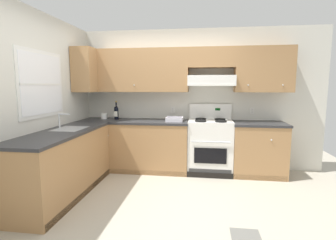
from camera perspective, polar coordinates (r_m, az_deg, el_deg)
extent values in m
plane|color=#B2AA99|center=(3.63, -3.70, -17.32)|extent=(7.04, 7.04, 0.00)
cube|color=slate|center=(2.98, 16.90, -23.49)|extent=(0.30, 0.30, 0.01)
cube|color=silver|center=(4.86, 5.34, 4.58)|extent=(4.68, 0.12, 2.55)
cube|color=#A87A4C|center=(4.77, -7.02, 10.81)|extent=(1.88, 0.34, 0.76)
cube|color=#A87A4C|center=(4.72, 20.45, 10.43)|extent=(0.95, 0.34, 0.76)
cube|color=#A87A4C|center=(4.63, 9.67, 13.46)|extent=(0.80, 0.34, 0.34)
cube|color=white|center=(4.57, 9.57, 8.65)|extent=(0.80, 0.46, 0.17)
cube|color=white|center=(4.35, 9.64, 7.71)|extent=(0.80, 0.03, 0.04)
sphere|color=silver|center=(4.58, -7.54, 7.68)|extent=(0.02, 0.02, 0.02)
sphere|color=silver|center=(4.48, 17.36, 7.41)|extent=(0.02, 0.02, 0.02)
sphere|color=silver|center=(4.61, 24.15, 7.09)|extent=(0.02, 0.02, 0.02)
cube|color=silver|center=(4.83, 1.05, 2.27)|extent=(0.08, 0.01, 0.12)
cube|color=silver|center=(4.82, 1.05, 2.52)|extent=(0.03, 0.00, 0.03)
cube|color=silver|center=(4.82, 1.04, 2.00)|extent=(0.03, 0.00, 0.03)
cube|color=silver|center=(4.87, 18.16, 1.94)|extent=(0.08, 0.01, 0.12)
cube|color=silver|center=(4.87, 18.18, 2.20)|extent=(0.03, 0.00, 0.03)
cube|color=silver|center=(4.87, 18.16, 1.68)|extent=(0.03, 0.00, 0.03)
cube|color=silver|center=(4.04, -26.74, 3.19)|extent=(0.12, 4.00, 2.55)
cube|color=white|center=(4.00, -26.36, 7.13)|extent=(0.04, 1.00, 0.92)
cube|color=white|center=(3.99, -26.12, 7.14)|extent=(0.01, 0.90, 0.82)
cube|color=white|center=(3.99, -26.08, 7.14)|extent=(0.01, 0.90, 0.02)
cube|color=#A87A4C|center=(4.88, -17.32, 10.45)|extent=(0.34, 0.64, 0.76)
cube|color=#A87A4C|center=(4.76, -7.37, -5.73)|extent=(1.95, 0.61, 0.87)
cube|color=#2D2D30|center=(4.68, -7.47, -0.30)|extent=(1.97, 0.63, 0.04)
cube|color=#A87A4C|center=(4.70, 19.35, -6.28)|extent=(0.86, 0.61, 0.87)
cube|color=#2D2D30|center=(4.61, 19.60, -0.78)|extent=(0.89, 0.63, 0.04)
cube|color=black|center=(4.47, 2.16, -11.80)|extent=(3.54, 0.06, 0.09)
sphere|color=silver|center=(4.53, -13.23, -3.39)|extent=(0.03, 0.03, 0.03)
sphere|color=silver|center=(4.37, 21.98, -4.14)|extent=(0.03, 0.03, 0.03)
cube|color=#A87A4C|center=(3.90, -22.26, -9.25)|extent=(0.61, 1.89, 0.87)
cube|color=#2D2D30|center=(3.80, -22.61, -2.66)|extent=(0.63, 1.91, 0.04)
cube|color=black|center=(3.90, -18.34, -15.14)|extent=(0.06, 1.85, 0.09)
cube|color=#999B9E|center=(4.00, -20.92, -1.85)|extent=(0.40, 0.48, 0.01)
cube|color=#28282B|center=(4.01, -20.87, -2.87)|extent=(0.34, 0.42, 0.14)
cylinder|color=silver|center=(4.06, -22.98, -0.20)|extent=(0.03, 0.03, 0.22)
cylinder|color=silver|center=(4.01, -22.07, 1.19)|extent=(0.16, 0.02, 0.02)
cube|color=white|center=(4.60, 9.29, -5.99)|extent=(0.76, 0.58, 0.91)
cube|color=black|center=(4.34, 9.37, -7.86)|extent=(0.53, 0.01, 0.26)
cylinder|color=silver|center=(4.26, 9.44, -4.83)|extent=(0.65, 0.02, 0.02)
cube|color=#333333|center=(4.42, 9.28, -11.42)|extent=(0.70, 0.01, 0.11)
cube|color=white|center=(4.52, 9.41, -0.25)|extent=(0.76, 0.58, 0.02)
cube|color=white|center=(4.77, 9.36, 1.81)|extent=(0.76, 0.04, 0.29)
cube|color=#053F0C|center=(4.75, 10.98, 2.35)|extent=(0.09, 0.01, 0.04)
cylinder|color=black|center=(4.37, 7.24, -0.22)|extent=(0.19, 0.19, 0.02)
cylinder|color=black|center=(4.38, 7.24, -0.30)|extent=(0.07, 0.07, 0.01)
cylinder|color=black|center=(4.39, 11.69, -0.30)|extent=(0.19, 0.19, 0.02)
cylinder|color=black|center=(4.39, 11.69, -0.37)|extent=(0.07, 0.07, 0.01)
cylinder|color=black|center=(4.65, 7.28, 0.25)|extent=(0.19, 0.19, 0.02)
cylinder|color=black|center=(4.65, 7.28, 0.17)|extent=(0.07, 0.07, 0.01)
cylinder|color=black|center=(4.66, 11.46, 0.17)|extent=(0.19, 0.19, 0.02)
cylinder|color=black|center=(4.66, 11.46, 0.10)|extent=(0.07, 0.07, 0.01)
cylinder|color=white|center=(4.75, 6.84, 1.53)|extent=(0.04, 0.02, 0.04)
cylinder|color=white|center=(4.75, 8.53, 1.50)|extent=(0.04, 0.02, 0.04)
cylinder|color=white|center=(4.76, 10.23, 1.47)|extent=(0.04, 0.02, 0.04)
cylinder|color=white|center=(4.77, 11.92, 1.43)|extent=(0.04, 0.02, 0.04)
cylinder|color=black|center=(4.84, -11.39, 1.42)|extent=(0.08, 0.08, 0.22)
cone|color=black|center=(4.83, -11.43, 2.93)|extent=(0.08, 0.08, 0.04)
cylinder|color=black|center=(4.83, -11.45, 3.64)|extent=(0.03, 0.03, 0.08)
cylinder|color=gold|center=(4.83, -11.46, 4.02)|extent=(0.03, 0.03, 0.02)
cube|color=silver|center=(4.81, -11.54, 1.32)|extent=(0.07, 0.00, 0.10)
cube|color=silver|center=(4.52, 1.50, -0.17)|extent=(0.23, 0.22, 0.02)
cube|color=silver|center=(4.38, 1.31, -0.01)|extent=(0.29, 0.01, 0.08)
cube|color=silver|center=(4.64, 1.67, 0.41)|extent=(0.29, 0.01, 0.08)
cube|color=silver|center=(4.53, -0.24, 0.24)|extent=(0.01, 0.25, 0.08)
cube|color=silver|center=(4.50, 3.25, 0.18)|extent=(0.01, 0.25, 0.08)
cylinder|color=white|center=(4.97, -14.02, 0.86)|extent=(0.11, 0.11, 0.11)
cylinder|color=#9E7A51|center=(4.97, -14.04, 1.47)|extent=(0.04, 0.04, 0.01)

